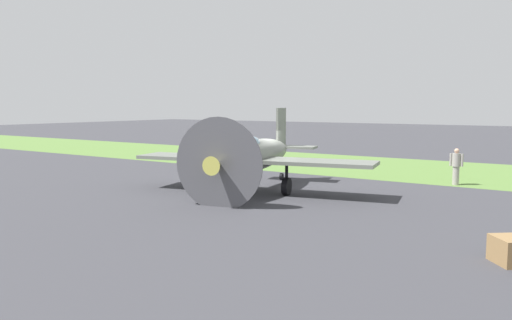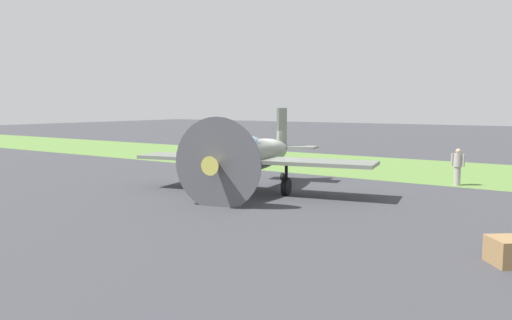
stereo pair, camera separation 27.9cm
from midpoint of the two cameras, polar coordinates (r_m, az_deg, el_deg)
The scene contains 5 objects.
ground_plane at distance 24.52m, azimuth 0.76°, elevation -2.69°, with size 160.00×160.00×0.00m, color #38383D.
grass_verge at distance 32.98m, azimuth 9.91°, elevation -0.49°, with size 120.00×11.00×0.01m, color #567A38.
airplane_lead at distance 22.23m, azimuth -0.52°, elevation 0.51°, with size 10.67×8.53×3.78m.
ground_crew_chief at distance 25.87m, azimuth 21.06°, elevation -0.60°, with size 0.63×0.38×1.73m.
fuel_drum at distance 33.14m, azimuth -7.33°, elevation 0.36°, with size 0.60×0.60×0.90m, color maroon.
Camera 1 is at (-13.03, 20.43, 3.77)m, focal length 36.02 mm.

